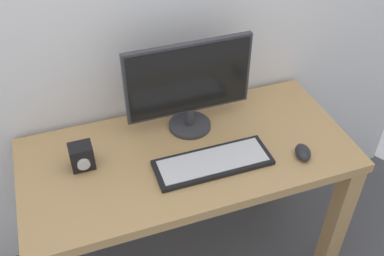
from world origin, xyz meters
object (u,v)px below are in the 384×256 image
(keyboard_primary, at_px, (213,162))
(mouse, at_px, (303,152))
(monitor, at_px, (189,84))
(desk, at_px, (188,176))
(audio_controller, at_px, (82,157))

(keyboard_primary, relative_size, mouse, 4.96)
(mouse, bearing_deg, monitor, 152.70)
(monitor, height_order, mouse, monitor)
(desk, height_order, monitor, monitor)
(monitor, xyz_separation_m, mouse, (0.36, -0.33, -0.19))
(desk, bearing_deg, monitor, 69.03)
(monitor, bearing_deg, keyboard_primary, -87.89)
(monitor, relative_size, keyboard_primary, 1.14)
(audio_controller, bearing_deg, monitor, 11.99)
(keyboard_primary, bearing_deg, desk, 124.46)
(desk, relative_size, keyboard_primary, 2.90)
(desk, distance_m, keyboard_primary, 0.20)
(keyboard_primary, bearing_deg, audio_controller, 161.92)
(desk, distance_m, monitor, 0.40)
(monitor, bearing_deg, audio_controller, -168.01)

